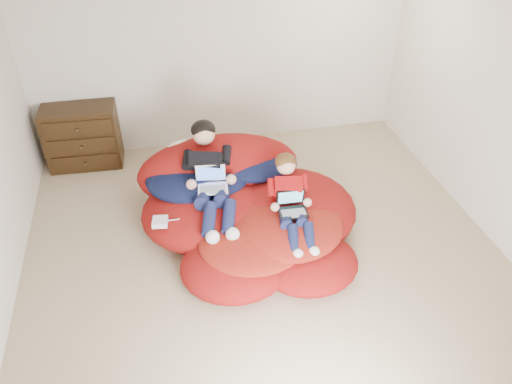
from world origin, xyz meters
name	(u,v)px	position (x,y,z in m)	size (l,w,h in m)	color
room_shell	(265,239)	(0.00, 0.00, 0.22)	(5.10, 5.10, 2.77)	tan
dresser	(83,137)	(-1.90, 2.25, 0.42)	(0.95, 0.55, 0.83)	black
beanbag_pile	(245,207)	(-0.11, 0.51, 0.27)	(2.40, 2.34, 0.90)	maroon
cream_pillow	(184,153)	(-0.67, 1.24, 0.62)	(0.47, 0.30, 0.30)	white
older_boy	(210,171)	(-0.45, 0.69, 0.69)	(0.47, 1.32, 0.76)	black
younger_boy	(291,197)	(0.30, 0.12, 0.62)	(0.35, 0.97, 0.69)	#AC0F10
laptop_white	(212,182)	(-0.45, 0.55, 0.64)	(0.34, 0.30, 0.23)	white
laptop_black	(292,206)	(0.30, 0.07, 0.56)	(0.30, 0.26, 0.22)	black
power_adapter	(160,222)	(-1.04, 0.28, 0.42)	(0.15, 0.15, 0.06)	white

